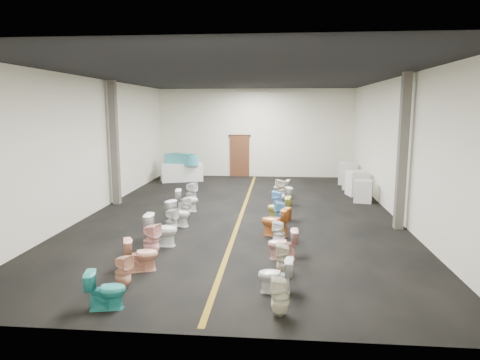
% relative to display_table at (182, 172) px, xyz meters
% --- Properties ---
extents(floor, '(16.00, 16.00, 0.00)m').
position_rel_display_table_xyz_m(floor, '(3.51, -6.25, -0.44)').
color(floor, black).
rests_on(floor, ground).
extents(ceiling, '(16.00, 16.00, 0.00)m').
position_rel_display_table_xyz_m(ceiling, '(3.51, -6.25, 4.06)').
color(ceiling, black).
rests_on(ceiling, ground).
extents(wall_back, '(10.00, 0.00, 10.00)m').
position_rel_display_table_xyz_m(wall_back, '(3.51, 1.75, 1.81)').
color(wall_back, silver).
rests_on(wall_back, ground).
extents(wall_front, '(10.00, 0.00, 10.00)m').
position_rel_display_table_xyz_m(wall_front, '(3.51, -14.25, 1.81)').
color(wall_front, silver).
rests_on(wall_front, ground).
extents(wall_left, '(0.00, 16.00, 16.00)m').
position_rel_display_table_xyz_m(wall_left, '(-1.49, -6.25, 1.81)').
color(wall_left, silver).
rests_on(wall_left, ground).
extents(wall_right, '(0.00, 16.00, 16.00)m').
position_rel_display_table_xyz_m(wall_right, '(8.51, -6.25, 1.81)').
color(wall_right, silver).
rests_on(wall_right, ground).
extents(aisle_stripe, '(0.12, 15.60, 0.01)m').
position_rel_display_table_xyz_m(aisle_stripe, '(3.51, -6.25, -0.43)').
color(aisle_stripe, '#805F12').
rests_on(aisle_stripe, floor).
extents(back_door, '(1.00, 0.10, 2.10)m').
position_rel_display_table_xyz_m(back_door, '(2.71, 1.69, 0.61)').
color(back_door, '#562D19').
rests_on(back_door, floor).
extents(door_frame, '(1.15, 0.08, 0.10)m').
position_rel_display_table_xyz_m(door_frame, '(2.71, 1.70, 1.68)').
color(door_frame, '#331C11').
rests_on(door_frame, back_door).
extents(column_left, '(0.25, 0.25, 4.50)m').
position_rel_display_table_xyz_m(column_left, '(-1.24, -5.25, 1.81)').
color(column_left, '#59544C').
rests_on(column_left, floor).
extents(column_right, '(0.25, 0.25, 4.50)m').
position_rel_display_table_xyz_m(column_right, '(8.26, -7.75, 1.81)').
color(column_right, '#59544C').
rests_on(column_right, floor).
extents(display_table, '(2.18, 1.60, 0.87)m').
position_rel_display_table_xyz_m(display_table, '(0.00, 0.00, 0.00)').
color(display_table, white).
rests_on(display_table, floor).
extents(bathtub, '(1.78, 1.10, 0.55)m').
position_rel_display_table_xyz_m(bathtub, '(-0.00, 0.00, 0.63)').
color(bathtub, '#3FA8B7').
rests_on(bathtub, display_table).
extents(appliance_crate_a, '(0.77, 0.77, 0.83)m').
position_rel_display_table_xyz_m(appliance_crate_a, '(7.91, -4.16, -0.02)').
color(appliance_crate_a, silver).
rests_on(appliance_crate_a, floor).
extents(appliance_crate_b, '(0.87, 0.87, 1.00)m').
position_rel_display_table_xyz_m(appliance_crate_b, '(7.91, -2.91, 0.07)').
color(appliance_crate_b, silver).
rests_on(appliance_crate_b, floor).
extents(appliance_crate_c, '(0.86, 0.86, 0.76)m').
position_rel_display_table_xyz_m(appliance_crate_c, '(7.91, -1.58, -0.06)').
color(appliance_crate_c, silver).
rests_on(appliance_crate_c, floor).
extents(appliance_crate_d, '(0.85, 0.85, 1.02)m').
position_rel_display_table_xyz_m(appliance_crate_d, '(7.91, -0.23, 0.08)').
color(appliance_crate_d, silver).
rests_on(appliance_crate_d, floor).
extents(toilet_left_0, '(0.75, 0.52, 0.70)m').
position_rel_display_table_xyz_m(toilet_left_0, '(1.73, -13.50, -0.09)').
color(toilet_left_0, teal).
rests_on(toilet_left_0, floor).
extents(toilet_left_1, '(0.41, 0.40, 0.69)m').
position_rel_display_table_xyz_m(toilet_left_1, '(1.72, -12.66, -0.09)').
color(toilet_left_1, '#E6A684').
rests_on(toilet_left_1, floor).
extents(toilet_left_2, '(0.82, 0.63, 0.73)m').
position_rel_display_table_xyz_m(toilet_left_2, '(1.77, -11.69, -0.07)').
color(toilet_left_2, '#FFAF8F').
rests_on(toilet_left_2, floor).
extents(toilet_left_3, '(0.47, 0.46, 0.82)m').
position_rel_display_table_xyz_m(toilet_left_3, '(1.75, -10.86, -0.02)').
color(toilet_left_3, '#F6B2AE').
rests_on(toilet_left_3, floor).
extents(toilet_left_4, '(0.83, 0.48, 0.84)m').
position_rel_display_table_xyz_m(toilet_left_4, '(1.74, -9.96, -0.02)').
color(toilet_left_4, white).
rests_on(toilet_left_4, floor).
extents(toilet_left_5, '(0.42, 0.41, 0.74)m').
position_rel_display_table_xyz_m(toilet_left_5, '(1.75, -8.96, -0.06)').
color(toilet_left_5, silver).
rests_on(toilet_left_5, floor).
extents(toilet_left_6, '(0.85, 0.68, 0.75)m').
position_rel_display_table_xyz_m(toilet_left_6, '(1.75, -8.04, -0.06)').
color(toilet_left_6, white).
rests_on(toilet_left_6, floor).
extents(toilet_left_7, '(0.40, 0.40, 0.71)m').
position_rel_display_table_xyz_m(toilet_left_7, '(1.78, -7.16, -0.08)').
color(toilet_left_7, white).
rests_on(toilet_left_7, floor).
extents(toilet_left_8, '(0.81, 0.52, 0.78)m').
position_rel_display_table_xyz_m(toilet_left_8, '(1.61, -6.22, -0.05)').
color(toilet_left_8, white).
rests_on(toilet_left_8, floor).
extents(toilet_left_9, '(0.48, 0.47, 0.86)m').
position_rel_display_table_xyz_m(toilet_left_9, '(1.56, -5.32, -0.01)').
color(toilet_left_9, white).
rests_on(toilet_left_9, floor).
extents(toilet_right_0, '(0.34, 0.34, 0.70)m').
position_rel_display_table_xyz_m(toilet_right_0, '(4.77, -13.50, -0.09)').
color(toilet_right_0, beige).
rests_on(toilet_right_0, floor).
extents(toilet_right_1, '(0.70, 0.44, 0.69)m').
position_rel_display_table_xyz_m(toilet_right_1, '(4.68, -12.57, -0.09)').
color(toilet_right_1, silver).
rests_on(toilet_right_1, floor).
extents(toilet_right_2, '(0.35, 0.34, 0.69)m').
position_rel_display_table_xyz_m(toilet_right_2, '(4.85, -11.67, -0.09)').
color(toilet_right_2, beige).
rests_on(toilet_right_2, floor).
extents(toilet_right_3, '(0.72, 0.42, 0.72)m').
position_rel_display_table_xyz_m(toilet_right_3, '(4.84, -10.68, -0.08)').
color(toilet_right_3, '#F1ABA2').
rests_on(toilet_right_3, floor).
extents(toilet_right_4, '(0.36, 0.36, 0.69)m').
position_rel_display_table_xyz_m(toilet_right_4, '(4.75, -9.82, -0.09)').
color(toilet_right_4, white).
rests_on(toilet_right_4, floor).
extents(toilet_right_5, '(0.91, 0.72, 0.82)m').
position_rel_display_table_xyz_m(toilet_right_5, '(4.65, -8.84, -0.03)').
color(toilet_right_5, orange).
rests_on(toilet_right_5, floor).
extents(toilet_right_6, '(0.43, 0.42, 0.77)m').
position_rel_display_table_xyz_m(toilet_right_6, '(4.80, -7.90, -0.05)').
color(toilet_right_6, '#6BAFE1').
rests_on(toilet_right_6, floor).
extents(toilet_right_7, '(0.81, 0.55, 0.76)m').
position_rel_display_table_xyz_m(toilet_right_7, '(4.75, -7.07, -0.06)').
color(toilet_right_7, '#CFC648').
rests_on(toilet_right_7, floor).
extents(toilet_right_8, '(0.41, 0.41, 0.76)m').
position_rel_display_table_xyz_m(toilet_right_8, '(4.71, -6.14, -0.06)').
color(toilet_right_8, '#73BBF5').
rests_on(toilet_right_8, floor).
extents(toilet_right_9, '(0.79, 0.61, 0.71)m').
position_rel_display_table_xyz_m(toilet_right_9, '(4.85, -5.25, -0.08)').
color(toilet_right_9, silver).
rests_on(toilet_right_9, floor).
extents(toilet_right_10, '(0.47, 0.46, 0.85)m').
position_rel_display_table_xyz_m(toilet_right_10, '(4.83, -4.29, -0.01)').
color(toilet_right_10, beige).
rests_on(toilet_right_10, floor).
extents(toilet_right_11, '(0.73, 0.51, 0.68)m').
position_rel_display_table_xyz_m(toilet_right_11, '(4.85, -3.33, -0.09)').
color(toilet_right_11, silver).
rests_on(toilet_right_11, floor).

